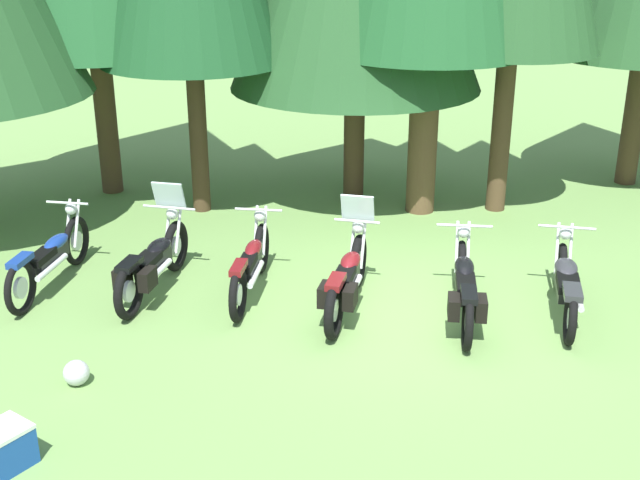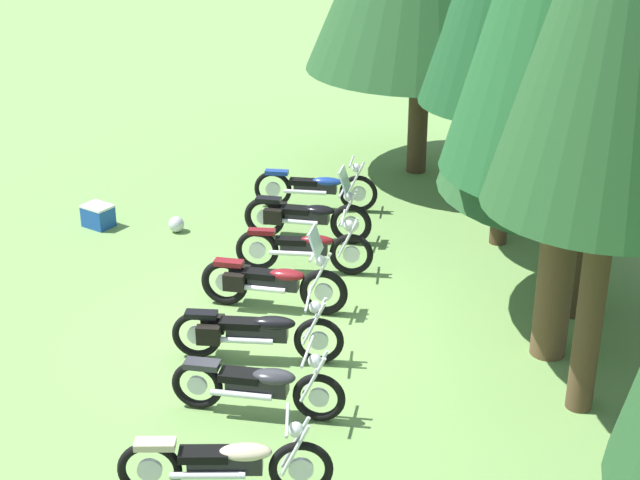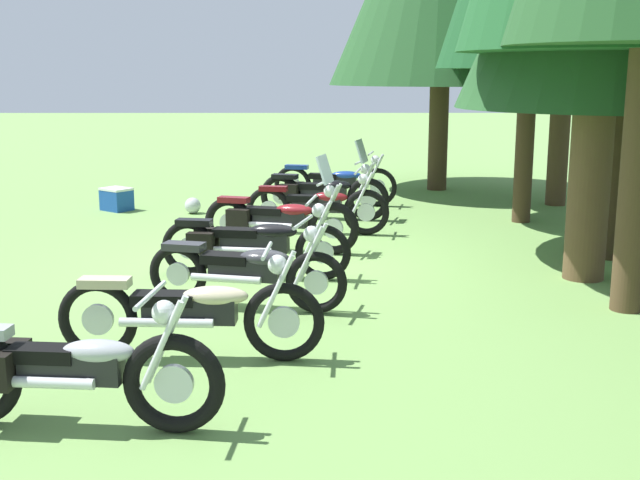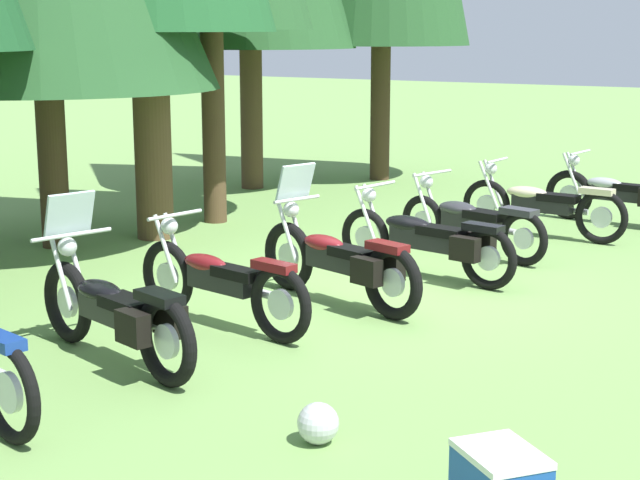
{
  "view_description": "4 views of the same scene",
  "coord_description": "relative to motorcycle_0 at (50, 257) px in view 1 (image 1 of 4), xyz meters",
  "views": [
    {
      "loc": [
        -1.53,
        -9.57,
        4.83
      ],
      "look_at": [
        -1.14,
        0.39,
        0.83
      ],
      "focal_mm": 45.97,
      "sensor_mm": 36.0,
      "label": 1
    },
    {
      "loc": [
        12.01,
        -0.08,
        6.8
      ],
      "look_at": [
        -1.15,
        0.73,
        0.98
      ],
      "focal_mm": 53.36,
      "sensor_mm": 36.0,
      "label": 2
    },
    {
      "loc": [
        10.22,
        0.51,
        2.48
      ],
      "look_at": [
        0.83,
        0.56,
        0.5
      ],
      "focal_mm": 44.84,
      "sensor_mm": 36.0,
      "label": 3
    },
    {
      "loc": [
        -9.27,
        -5.08,
        2.75
      ],
      "look_at": [
        -1.2,
        -0.03,
        0.74
      ],
      "focal_mm": 56.09,
      "sensor_mm": 36.0,
      "label": 4
    }
  ],
  "objects": [
    {
      "name": "motorcycle_2",
      "position": [
        2.76,
        -0.34,
        -0.01
      ],
      "size": [
        0.67,
        2.25,
        1.01
      ],
      "rotation": [
        0.0,
        0.0,
        1.41
      ],
      "color": "black",
      "rests_on": "ground_plane"
    },
    {
      "name": "dropped_helmet",
      "position": [
        0.93,
        -2.58,
        -0.3
      ],
      "size": [
        0.29,
        0.29,
        0.29
      ],
      "primitive_type": "sphere",
      "color": "silver",
      "rests_on": "ground_plane"
    },
    {
      "name": "motorcycle_0",
      "position": [
        0.0,
        0.0,
        0.0
      ],
      "size": [
        0.73,
        2.34,
        1.02
      ],
      "rotation": [
        0.0,
        0.0,
        1.37
      ],
      "color": "black",
      "rests_on": "ground_plane"
    },
    {
      "name": "motorcycle_4",
      "position": [
        5.49,
        -1.17,
        -0.0
      ],
      "size": [
        0.82,
        2.36,
        1.0
      ],
      "rotation": [
        0.0,
        0.0,
        1.42
      ],
      "color": "black",
      "rests_on": "ground_plane"
    },
    {
      "name": "motorcycle_5",
      "position": [
        6.81,
        -1.11,
        -0.01
      ],
      "size": [
        0.83,
        2.17,
        0.98
      ],
      "rotation": [
        0.0,
        0.0,
        1.33
      ],
      "color": "black",
      "rests_on": "ground_plane"
    },
    {
      "name": "motorcycle_1",
      "position": [
        1.43,
        -0.27,
        0.02
      ],
      "size": [
        0.97,
        2.24,
        1.38
      ],
      "rotation": [
        0.0,
        0.0,
        1.31
      ],
      "color": "black",
      "rests_on": "ground_plane"
    },
    {
      "name": "motorcycle_3",
      "position": [
        4.01,
        -0.9,
        0.02
      ],
      "size": [
        0.89,
        2.23,
        1.38
      ],
      "rotation": [
        0.0,
        0.0,
        1.3
      ],
      "color": "black",
      "rests_on": "ground_plane"
    },
    {
      "name": "picnic_cooler",
      "position": [
        0.59,
        -4.03,
        -0.24
      ],
      "size": [
        0.64,
        0.66,
        0.41
      ],
      "color": "#19479E",
      "rests_on": "ground_plane"
    },
    {
      "name": "ground_plane",
      "position": [
        4.82,
        -0.88,
        -0.44
      ],
      "size": [
        80.0,
        80.0,
        0.0
      ],
      "primitive_type": "plane",
      "color": "#6B934C"
    }
  ]
}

